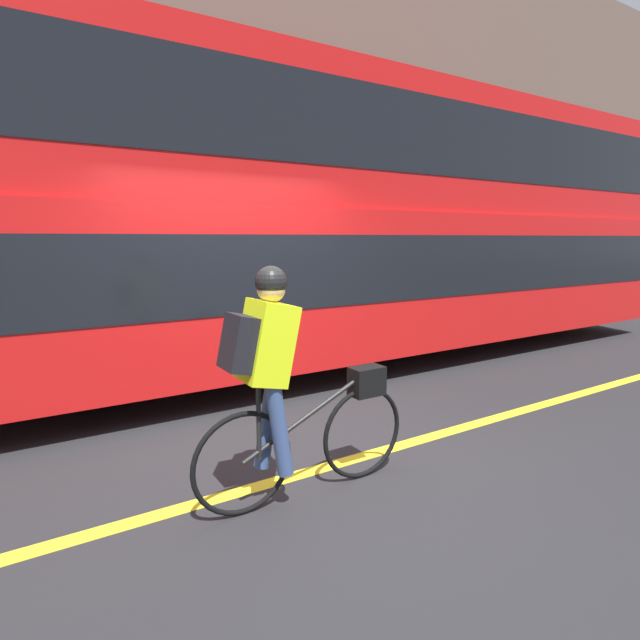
# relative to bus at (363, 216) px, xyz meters

# --- Properties ---
(ground_plane) EXTENTS (80.00, 80.00, 0.00)m
(ground_plane) POSITION_rel_bus_xyz_m (-2.48, -2.58, -2.15)
(ground_plane) COLOR #232326
(road_center_line) EXTENTS (50.00, 0.14, 0.01)m
(road_center_line) POSITION_rel_bus_xyz_m (-2.48, -2.76, -2.15)
(road_center_line) COLOR yellow
(road_center_line) RESTS_ON ground_plane
(sidewalk_curb) EXTENTS (60.00, 2.28, 0.15)m
(sidewalk_curb) POSITION_rel_bus_xyz_m (-2.48, 2.92, -2.08)
(sidewalk_curb) COLOR #A8A399
(sidewalk_curb) RESTS_ON ground_plane
(building_facade) EXTENTS (60.00, 0.30, 9.60)m
(building_facade) POSITION_rel_bus_xyz_m (-2.48, 4.21, 2.65)
(building_facade) COLOR brown
(building_facade) RESTS_ON ground_plane
(bus) EXTENTS (11.71, 2.45, 3.88)m
(bus) POSITION_rel_bus_xyz_m (0.00, 0.00, 0.00)
(bus) COLOR black
(bus) RESTS_ON ground_plane
(cyclist_on_bike) EXTENTS (1.72, 0.32, 1.67)m
(cyclist_on_bike) POSITION_rel_bus_xyz_m (-2.94, -3.04, -1.26)
(cyclist_on_bike) COLOR black
(cyclist_on_bike) RESTS_ON ground_plane
(street_sign_post) EXTENTS (0.36, 0.09, 2.67)m
(street_sign_post) POSITION_rel_bus_xyz_m (3.68, 2.80, -0.51)
(street_sign_post) COLOR #59595B
(street_sign_post) RESTS_ON sidewalk_curb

